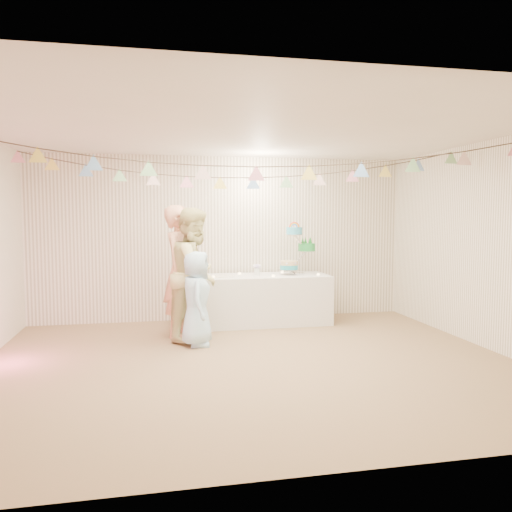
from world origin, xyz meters
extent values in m
plane|color=#7F6244|center=(0.00, 0.00, 0.00)|extent=(6.00, 6.00, 0.00)
plane|color=beige|center=(0.00, 0.00, 2.60)|extent=(6.00, 6.00, 0.00)
plane|color=white|center=(0.00, 2.50, 1.30)|extent=(6.00, 6.00, 0.00)
plane|color=white|center=(0.00, -2.50, 1.30)|extent=(6.00, 6.00, 0.00)
plane|color=white|center=(3.00, 0.00, 1.30)|extent=(5.00, 5.00, 0.00)
cube|color=silver|center=(0.57, 2.01, 0.38)|extent=(2.00, 0.80, 0.75)
cylinder|color=white|center=(-0.05, 1.96, 0.76)|extent=(0.33, 0.33, 0.02)
imported|color=#E39C77|center=(-0.73, 1.47, 0.91)|extent=(0.66, 0.78, 1.81)
imported|color=#DDCF88|center=(-0.54, 1.24, 0.89)|extent=(1.00, 1.08, 1.77)
imported|color=#B4E1FF|center=(-0.56, 0.89, 0.61)|extent=(0.42, 0.61, 1.22)
cylinder|color=#FFD88C|center=(-0.23, 1.86, 0.77)|extent=(0.04, 0.04, 0.03)
cylinder|color=#FFD88C|center=(0.22, 2.19, 0.77)|extent=(0.04, 0.04, 0.03)
cylinder|color=#FFD88C|center=(0.67, 1.79, 0.77)|extent=(0.04, 0.04, 0.03)
cylinder|color=#FFD88C|center=(0.92, 2.23, 0.77)|extent=(0.04, 0.04, 0.03)
cylinder|color=#FFD88C|center=(1.39, 1.83, 0.77)|extent=(0.04, 0.04, 0.03)
camera|label=1|loc=(-1.06, -5.44, 1.67)|focal=35.00mm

